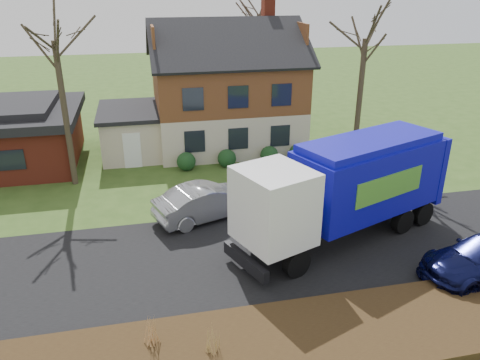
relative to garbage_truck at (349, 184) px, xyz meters
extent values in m
plane|color=#314E1A|center=(-4.53, -0.47, -2.44)|extent=(120.00, 120.00, 0.00)
cube|color=black|center=(-4.53, -0.47, -2.43)|extent=(80.00, 7.00, 0.02)
cube|color=black|center=(-4.53, -5.77, -2.29)|extent=(80.00, 3.50, 0.30)
cube|color=beige|center=(-2.53, 13.53, -1.09)|extent=(9.00, 7.50, 2.70)
cube|color=#552B18|center=(-2.53, 13.53, 1.66)|extent=(9.00, 7.50, 2.80)
cube|color=maroon|center=(0.47, 14.53, 6.02)|extent=(0.70, 0.90, 1.60)
cube|color=beige|center=(-8.73, 13.03, -1.14)|extent=(3.50, 5.50, 2.60)
cube|color=black|center=(-8.73, 13.03, 0.28)|extent=(3.90, 5.90, 0.24)
cylinder|color=black|center=(-2.97, -2.32, -1.90)|extent=(1.15, 0.73, 1.09)
cylinder|color=black|center=(-3.76, -0.28, -1.90)|extent=(1.15, 0.73, 1.09)
cylinder|color=black|center=(2.59, -0.18, -1.90)|extent=(1.15, 0.73, 1.09)
cylinder|color=black|center=(1.80, 1.87, -1.90)|extent=(1.15, 0.73, 1.09)
cylinder|color=black|center=(3.85, 0.31, -1.90)|extent=(1.15, 0.73, 1.09)
cylinder|color=black|center=(3.06, 2.36, -1.90)|extent=(1.15, 0.73, 1.09)
cube|color=black|center=(0.05, 0.02, -1.55)|extent=(8.84, 4.41, 0.37)
cube|color=white|center=(-3.61, -1.39, 0.07)|extent=(3.18, 3.30, 2.82)
cube|color=black|center=(-4.68, -1.81, 0.23)|extent=(0.91, 2.17, 0.94)
cube|color=black|center=(-4.78, -1.85, -1.86)|extent=(1.19, 2.53, 0.47)
cube|color=#0D0DA3|center=(0.97, 0.38, 0.07)|extent=(7.08, 4.81, 2.82)
cube|color=#0D0DA3|center=(0.97, 0.38, 1.64)|extent=(6.68, 4.40, 0.31)
cube|color=#0D0DA3|center=(4.14, 1.60, -0.04)|extent=(1.30, 2.62, 3.03)
cube|color=#498C2E|center=(1.31, -0.92, 0.17)|extent=(3.52, 1.39, 1.05)
cube|color=#498C2E|center=(0.35, 1.56, 0.17)|extent=(3.52, 1.39, 1.05)
imported|color=#9C9FA3|center=(-5.43, 3.04, -1.63)|extent=(5.22, 3.27, 1.62)
cylinder|color=#3C3224|center=(-11.86, 8.50, 1.31)|extent=(0.31, 0.31, 7.49)
cylinder|color=#3C3124|center=(4.63, 8.96, 1.14)|extent=(0.33, 0.33, 7.15)
cylinder|color=#392B22|center=(1.37, 20.31, 1.48)|extent=(0.30, 0.30, 7.83)
cone|color=tan|center=(-8.31, -5.14, -1.67)|extent=(0.04, 0.04, 0.94)
cone|color=tan|center=(-8.47, -5.14, -1.67)|extent=(0.04, 0.04, 0.94)
cone|color=tan|center=(-8.15, -5.14, -1.67)|extent=(0.04, 0.04, 0.94)
cone|color=tan|center=(-8.31, -5.02, -1.67)|extent=(0.04, 0.04, 0.94)
cone|color=tan|center=(-8.31, -5.27, -1.67)|extent=(0.04, 0.04, 0.94)
cone|color=#AB8A4B|center=(-6.63, -5.80, -1.72)|extent=(0.04, 0.04, 0.85)
cone|color=#AB8A4B|center=(-6.76, -5.80, -1.72)|extent=(0.04, 0.04, 0.85)
cone|color=#AB8A4B|center=(-6.49, -5.80, -1.72)|extent=(0.04, 0.04, 0.85)
cone|color=#AB8A4B|center=(-6.63, -5.70, -1.72)|extent=(0.04, 0.04, 0.85)
cone|color=#AB8A4B|center=(-6.63, -5.91, -1.72)|extent=(0.04, 0.04, 0.85)
camera|label=1|loc=(-8.14, -16.16, 7.64)|focal=35.00mm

